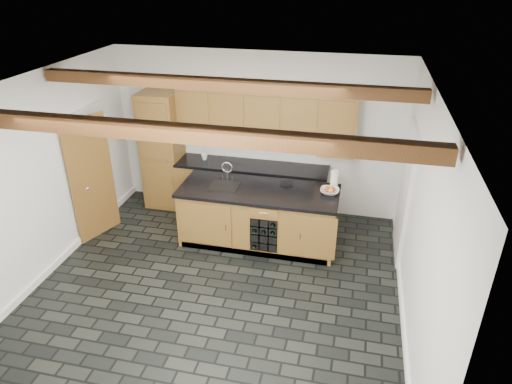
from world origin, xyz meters
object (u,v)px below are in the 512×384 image
island (259,216)px  fruit_bowl (330,191)px  kitchen_scale (287,183)px  paper_towel (334,179)px

island → fruit_bowl: (1.07, 0.13, 0.50)m
kitchen_scale → paper_towel: size_ratio=0.68×
island → paper_towel: bearing=16.7°
island → kitchen_scale: (0.39, 0.28, 0.49)m
island → fruit_bowl: bearing=6.9°
island → kitchen_scale: 0.68m
kitchen_scale → fruit_bowl: size_ratio=0.68×
kitchen_scale → fruit_bowl: bearing=-31.6°
kitchen_scale → paper_towel: (0.73, 0.06, 0.12)m
island → paper_towel: size_ratio=8.68×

